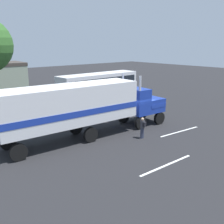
{
  "coord_description": "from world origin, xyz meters",
  "views": [
    {
      "loc": [
        -16.04,
        -15.08,
        7.02
      ],
      "look_at": [
        -2.57,
        0.36,
        1.6
      ],
      "focal_mm": 41.73,
      "sensor_mm": 36.0,
      "label": 1
    }
  ],
  "objects": [
    {
      "name": "lane_stripe_near",
      "position": [
        1.45,
        -3.5,
        0.01
      ],
      "size": [
        4.39,
        0.62,
        0.01
      ],
      "primitive_type": "cube",
      "rotation": [
        0.0,
        0.0,
        -0.11
      ],
      "color": "silver",
      "rests_on": "ground_plane"
    },
    {
      "name": "lane_stripe_mid",
      "position": [
        -4.29,
        -6.55,
        0.01
      ],
      "size": [
        4.4,
        0.37,
        0.01
      ],
      "primitive_type": "cube",
      "rotation": [
        0.0,
        0.0,
        -0.05
      ],
      "color": "silver",
      "rests_on": "ground_plane"
    },
    {
      "name": "semi_truck",
      "position": [
        -5.23,
        0.55,
        2.52
      ],
      "size": [
        14.31,
        3.56,
        4.5
      ],
      "color": "#193399",
      "rests_on": "ground_plane"
    },
    {
      "name": "ground_plane",
      "position": [
        0.0,
        0.0,
        0.0
      ],
      "size": [
        120.0,
        120.0,
        0.0
      ],
      "primitive_type": "plane",
      "color": "#232326"
    },
    {
      "name": "parked_bus",
      "position": [
        3.97,
        10.39,
        2.07
      ],
      "size": [
        11.06,
        2.86,
        3.4
      ],
      "color": "silver",
      "rests_on": "ground_plane"
    },
    {
      "name": "person_bystander",
      "position": [
        -2.0,
        -2.5,
        0.89
      ],
      "size": [
        0.34,
        0.46,
        1.63
      ],
      "color": "#2D3347",
      "rests_on": "ground_plane"
    }
  ]
}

